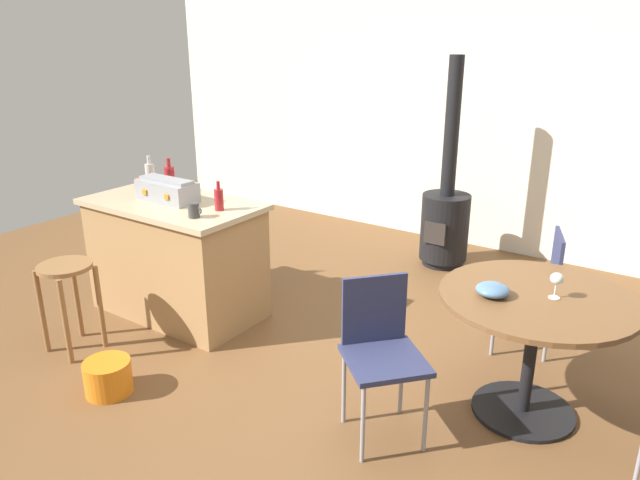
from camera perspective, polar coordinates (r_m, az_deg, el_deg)
name	(u,v)px	position (r m, az deg, el deg)	size (l,w,h in m)	color
ground_plane	(319,371)	(3.97, -0.07, -12.39)	(8.80, 8.80, 0.00)	brown
back_wall	(492,112)	(6.05, 16.12, 11.71)	(8.00, 0.10, 2.70)	silver
kitchen_island	(177,258)	(4.69, -13.51, -1.64)	(1.34, 0.74, 0.89)	#A37A4C
wooden_stool	(68,286)	(4.35, -22.95, -4.09)	(0.36, 0.36, 0.63)	olive
dining_table	(534,324)	(3.51, 19.77, -7.57)	(1.05, 1.05, 0.74)	black
folding_chair_near	(381,346)	(3.22, 5.82, -10.02)	(0.56, 0.56, 0.87)	navy
folding_chair_left	(535,282)	(4.26, 19.82, -3.77)	(0.51, 0.51, 0.85)	navy
wood_stove	(445,216)	(5.60, 11.88, 2.27)	(0.44, 0.45, 1.89)	black
toolbox	(167,190)	(4.55, -14.38, 4.63)	(0.47, 0.23, 0.17)	gray
bottle_0	(219,199)	(4.24, -9.63, 3.88)	(0.06, 0.06, 0.21)	maroon
bottle_1	(170,178)	(4.84, -14.15, 5.75)	(0.08, 0.08, 0.26)	maroon
bottle_2	(150,174)	(5.06, -15.93, 6.11)	(0.07, 0.07, 0.24)	#B7B2AD
cup_0	(194,210)	(4.11, -11.94, 2.80)	(0.11, 0.08, 0.10)	#383838
cup_1	(140,184)	(4.96, -16.78, 5.15)	(0.11, 0.08, 0.09)	#DB6651
wine_glass	(557,280)	(3.40, 21.67, -3.53)	(0.07, 0.07, 0.14)	silver
serving_bowl	(493,290)	(3.34, 16.17, -4.58)	(0.18, 0.18, 0.07)	#4C7099
plastic_bucket	(108,377)	(3.93, -19.58, -12.22)	(0.28, 0.28, 0.21)	orange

